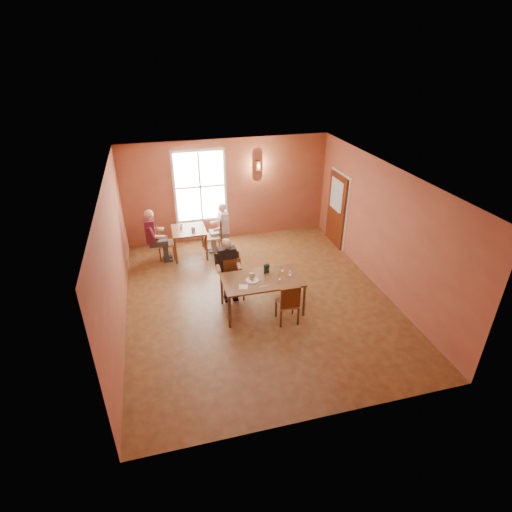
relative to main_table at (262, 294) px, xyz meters
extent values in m
cube|color=brown|center=(0.02, 0.42, -0.41)|extent=(6.00, 7.00, 0.01)
cube|color=brown|center=(0.02, 3.92, 1.09)|extent=(6.00, 0.04, 3.00)
cube|color=brown|center=(0.02, -3.08, 1.09)|extent=(6.00, 0.04, 3.00)
cube|color=brown|center=(-2.98, 0.42, 1.09)|extent=(0.04, 7.00, 3.00)
cube|color=brown|center=(3.02, 0.42, 1.09)|extent=(0.04, 7.00, 3.00)
cube|color=white|center=(0.02, 0.42, 2.59)|extent=(6.00, 7.00, 0.04)
cube|color=white|center=(-0.78, 3.87, 1.29)|extent=(1.36, 0.10, 1.96)
cube|color=maroon|center=(2.96, 2.72, 0.64)|extent=(0.12, 1.04, 2.10)
cylinder|color=brown|center=(0.92, 3.82, 1.79)|extent=(0.16, 0.16, 0.28)
cylinder|color=white|center=(-0.23, -0.02, 0.42)|extent=(0.36, 0.36, 0.04)
cube|color=tan|center=(-0.21, 0.08, 0.46)|extent=(0.11, 0.11, 0.11)
cube|color=#182E1F|center=(0.16, 0.22, 0.51)|extent=(0.14, 0.09, 0.21)
cube|color=silver|center=(-0.04, -0.28, 0.41)|extent=(0.21, 0.03, 0.00)
cube|color=white|center=(-0.47, -0.21, 0.41)|extent=(0.22, 0.22, 0.01)
imported|color=white|center=(-1.15, 2.87, 0.45)|extent=(0.16, 0.16, 0.10)
imported|color=silver|center=(-1.46, 3.15, 0.44)|extent=(0.12, 0.12, 0.09)
camera|label=1|loc=(-1.99, -7.10, 4.99)|focal=28.00mm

